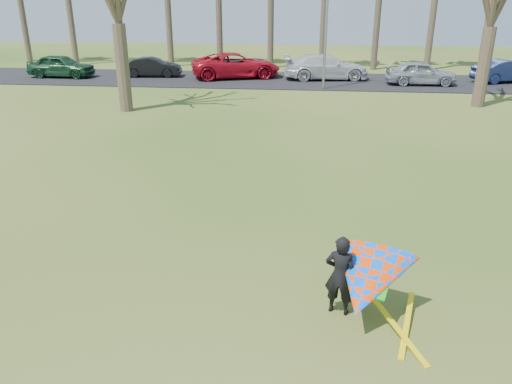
# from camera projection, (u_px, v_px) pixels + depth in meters

# --- Properties ---
(ground) EXTENTS (100.00, 100.00, 0.00)m
(ground) POSITION_uv_depth(u_px,v_px,m) (246.00, 274.00, 10.66)
(ground) COLOR #1C4B10
(ground) RESTS_ON ground
(parking_strip) EXTENTS (46.00, 7.00, 0.06)m
(parking_strip) POSITION_uv_depth(u_px,v_px,m) (293.00, 80.00, 33.70)
(parking_strip) COLOR black
(parking_strip) RESTS_ON ground
(streetlight) EXTENTS (2.28, 0.18, 8.00)m
(streetlight) POSITION_uv_depth(u_px,v_px,m) (330.00, 13.00, 29.06)
(streetlight) COLOR gray
(streetlight) RESTS_ON ground
(car_0) EXTENTS (4.57, 1.96, 1.54)m
(car_0) POSITION_uv_depth(u_px,v_px,m) (61.00, 66.00, 34.58)
(car_0) COLOR #1A4125
(car_0) RESTS_ON parking_strip
(car_1) EXTENTS (4.07, 1.76, 1.30)m
(car_1) POSITION_uv_depth(u_px,v_px,m) (153.00, 67.00, 34.82)
(car_1) COLOR black
(car_1) RESTS_ON parking_strip
(car_2) EXTENTS (6.63, 4.59, 1.68)m
(car_2) POSITION_uv_depth(u_px,v_px,m) (236.00, 65.00, 34.30)
(car_2) COLOR #B00E1D
(car_2) RESTS_ON parking_strip
(car_3) EXTENTS (5.90, 3.03, 1.64)m
(car_3) POSITION_uv_depth(u_px,v_px,m) (326.00, 67.00, 33.70)
(car_3) COLOR silver
(car_3) RESTS_ON parking_strip
(car_4) EXTENTS (4.40, 1.85, 1.49)m
(car_4) POSITION_uv_depth(u_px,v_px,m) (421.00, 73.00, 31.75)
(car_4) COLOR #989EA5
(car_4) RESTS_ON parking_strip
(car_5) EXTENTS (4.63, 3.00, 1.44)m
(car_5) POSITION_uv_depth(u_px,v_px,m) (506.00, 71.00, 32.64)
(car_5) COLOR #19254C
(car_5) RESTS_ON parking_strip
(kite_flyer) EXTENTS (2.13, 2.39, 2.02)m
(kite_flyer) POSITION_uv_depth(u_px,v_px,m) (364.00, 281.00, 8.86)
(kite_flyer) COLOR black
(kite_flyer) RESTS_ON ground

